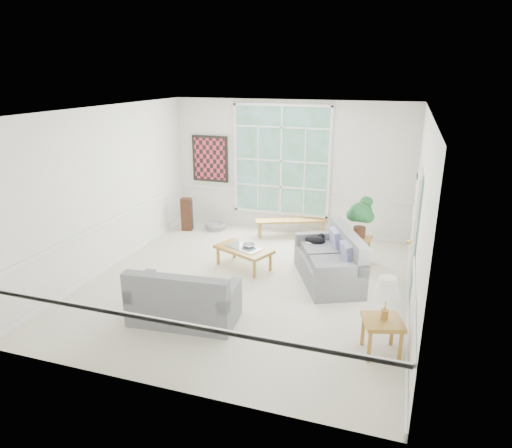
# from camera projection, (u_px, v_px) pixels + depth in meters

# --- Properties ---
(floor) EXTENTS (5.50, 6.00, 0.01)m
(floor) POSITION_uv_depth(u_px,v_px,m) (247.00, 283.00, 8.12)
(floor) COLOR beige
(floor) RESTS_ON ground
(ceiling) EXTENTS (5.50, 6.00, 0.02)m
(ceiling) POSITION_uv_depth(u_px,v_px,m) (246.00, 110.00, 7.16)
(ceiling) COLOR white
(ceiling) RESTS_ON ground
(wall_back) EXTENTS (5.50, 0.02, 3.00)m
(wall_back) POSITION_uv_depth(u_px,v_px,m) (290.00, 168.00, 10.34)
(wall_back) COLOR white
(wall_back) RESTS_ON ground
(wall_front) EXTENTS (5.50, 0.02, 3.00)m
(wall_front) POSITION_uv_depth(u_px,v_px,m) (156.00, 273.00, 4.93)
(wall_front) COLOR white
(wall_front) RESTS_ON ground
(wall_left) EXTENTS (0.02, 6.00, 3.00)m
(wall_left) POSITION_uv_depth(u_px,v_px,m) (107.00, 189.00, 8.45)
(wall_left) COLOR white
(wall_left) RESTS_ON ground
(wall_right) EXTENTS (0.02, 6.00, 3.00)m
(wall_right) POSITION_uv_depth(u_px,v_px,m) (420.00, 217.00, 6.83)
(wall_right) COLOR white
(wall_right) RESTS_ON ground
(window_back) EXTENTS (2.30, 0.08, 2.40)m
(window_back) POSITION_uv_depth(u_px,v_px,m) (281.00, 161.00, 10.32)
(window_back) COLOR white
(window_back) RESTS_ON wall_back
(entry_door) EXTENTS (0.08, 0.90, 2.10)m
(entry_door) POSITION_uv_depth(u_px,v_px,m) (414.00, 232.00, 7.53)
(entry_door) COLOR white
(entry_door) RESTS_ON floor
(door_sidelight) EXTENTS (0.08, 0.26, 1.90)m
(door_sidelight) POSITION_uv_depth(u_px,v_px,m) (414.00, 239.00, 6.93)
(door_sidelight) COLOR white
(door_sidelight) RESTS_ON wall_right
(wall_art) EXTENTS (0.90, 0.06, 1.10)m
(wall_art) POSITION_uv_depth(u_px,v_px,m) (210.00, 159.00, 10.84)
(wall_art) COLOR maroon
(wall_art) RESTS_ON wall_back
(wall_frame_near) EXTENTS (0.04, 0.26, 0.32)m
(wall_frame_near) POSITION_uv_depth(u_px,v_px,m) (416.00, 187.00, 8.40)
(wall_frame_near) COLOR black
(wall_frame_near) RESTS_ON wall_right
(wall_frame_far) EXTENTS (0.04, 0.26, 0.32)m
(wall_frame_far) POSITION_uv_depth(u_px,v_px,m) (416.00, 182.00, 8.77)
(wall_frame_far) COLOR black
(wall_frame_far) RESTS_ON wall_right
(loveseat_right) EXTENTS (1.51, 1.91, 0.92)m
(loveseat_right) POSITION_uv_depth(u_px,v_px,m) (328.00, 257.00, 8.06)
(loveseat_right) COLOR slate
(loveseat_right) RESTS_ON floor
(loveseat_front) EXTENTS (1.64, 0.95, 0.85)m
(loveseat_front) POSITION_uv_depth(u_px,v_px,m) (184.00, 294.00, 6.78)
(loveseat_front) COLOR slate
(loveseat_front) RESTS_ON floor
(coffee_table) EXTENTS (1.22, 0.97, 0.40)m
(coffee_table) POSITION_uv_depth(u_px,v_px,m) (244.00, 258.00, 8.69)
(coffee_table) COLOR #A5752D
(coffee_table) RESTS_ON floor
(pewter_bowl) EXTENTS (0.41, 0.41, 0.08)m
(pewter_bowl) POSITION_uv_depth(u_px,v_px,m) (249.00, 245.00, 8.64)
(pewter_bowl) COLOR #95959A
(pewter_bowl) RESTS_ON coffee_table
(window_bench) EXTENTS (1.61, 0.92, 0.38)m
(window_bench) POSITION_uv_depth(u_px,v_px,m) (291.00, 228.00, 10.40)
(window_bench) COLOR #A5752D
(window_bench) RESTS_ON floor
(end_table) EXTENTS (0.63, 0.63, 0.52)m
(end_table) POSITION_uv_depth(u_px,v_px,m) (355.00, 250.00, 8.92)
(end_table) COLOR #A5752D
(end_table) RESTS_ON floor
(houseplant) EXTENTS (0.60, 0.60, 0.82)m
(houseplant) POSITION_uv_depth(u_px,v_px,m) (360.00, 217.00, 8.72)
(houseplant) COLOR #1D5328
(houseplant) RESTS_ON end_table
(side_table) EXTENTS (0.62, 0.62, 0.50)m
(side_table) POSITION_uv_depth(u_px,v_px,m) (381.00, 337.00, 6.01)
(side_table) COLOR #A5752D
(side_table) RESTS_ON floor
(table_lamp) EXTENTS (0.45, 0.45, 0.59)m
(table_lamp) POSITION_uv_depth(u_px,v_px,m) (386.00, 298.00, 5.86)
(table_lamp) COLOR white
(table_lamp) RESTS_ON side_table
(pet_bed) EXTENTS (0.55, 0.55, 0.15)m
(pet_bed) POSITION_uv_depth(u_px,v_px,m) (216.00, 226.00, 10.86)
(pet_bed) COLOR gray
(pet_bed) RESTS_ON floor
(floor_speaker) EXTENTS (0.27, 0.23, 0.77)m
(floor_speaker) POSITION_uv_depth(u_px,v_px,m) (187.00, 214.00, 10.71)
(floor_speaker) COLOR #3B1D12
(floor_speaker) RESTS_ON floor
(cat) EXTENTS (0.46, 0.40, 0.18)m
(cat) POSITION_uv_depth(u_px,v_px,m) (315.00, 240.00, 8.58)
(cat) COLOR black
(cat) RESTS_ON loveseat_right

